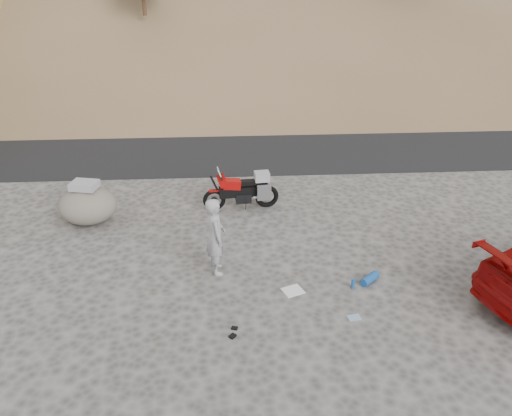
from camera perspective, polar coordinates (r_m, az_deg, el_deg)
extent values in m
plane|color=#42403D|center=(11.83, -0.44, -7.07)|extent=(140.00, 140.00, 0.00)
cube|color=black|center=(19.92, -1.82, 7.60)|extent=(120.00, 7.00, 0.05)
torus|color=black|center=(14.38, -4.79, 0.92)|extent=(0.66, 0.18, 0.65)
cylinder|color=black|center=(14.38, -4.79, 0.92)|extent=(0.20, 0.08, 0.20)
torus|color=black|center=(14.55, 1.25, 1.35)|extent=(0.70, 0.21, 0.69)
cylinder|color=black|center=(14.55, 1.25, 1.35)|extent=(0.22, 0.10, 0.22)
cylinder|color=black|center=(14.22, -4.53, 2.27)|extent=(0.37, 0.10, 0.80)
cylinder|color=black|center=(14.08, -4.02, 3.70)|extent=(0.10, 0.62, 0.04)
cube|color=black|center=(14.34, -1.86, 1.91)|extent=(1.21, 0.35, 0.30)
cube|color=black|center=(14.44, -1.46, 1.23)|extent=(0.47, 0.34, 0.28)
cube|color=#940808|center=(14.22, -2.79, 2.76)|extent=(0.55, 0.35, 0.31)
cube|color=#940808|center=(14.15, -3.88, 3.12)|extent=(0.33, 0.36, 0.35)
cube|color=silver|center=(14.04, -4.20, 4.06)|extent=(0.14, 0.31, 0.25)
cube|color=black|center=(14.26, -0.89, 2.95)|extent=(0.56, 0.27, 0.12)
cube|color=black|center=(14.33, 0.60, 2.91)|extent=(0.36, 0.21, 0.10)
cube|color=#A6A6AB|center=(14.19, 0.93, 1.76)|extent=(0.41, 0.16, 0.45)
cube|color=#A6A6AB|center=(14.65, 0.59, 2.62)|extent=(0.41, 0.16, 0.45)
cube|color=#97979C|center=(14.25, 0.69, 3.64)|extent=(0.45, 0.38, 0.26)
cube|color=#940808|center=(14.25, -4.84, 2.00)|extent=(0.31, 0.15, 0.04)
cylinder|color=black|center=(14.36, -1.16, 0.33)|extent=(0.04, 0.21, 0.36)
cylinder|color=#A6A6AB|center=(14.36, 0.57, 1.30)|extent=(0.46, 0.13, 0.13)
imported|color=#97979C|center=(11.84, -4.45, -7.15)|extent=(0.56, 0.75, 1.87)
ellipsoid|color=#554F48|center=(14.36, -18.67, 0.28)|extent=(1.98, 1.87, 1.02)
cube|color=#97979C|center=(14.12, -19.03, 2.46)|extent=(0.74, 0.63, 0.18)
cube|color=white|center=(11.18, 4.25, -9.41)|extent=(0.54, 0.51, 0.01)
cylinder|color=#174B8F|center=(11.65, 12.87, -7.88)|extent=(0.50, 0.47, 0.20)
cylinder|color=#174B8F|center=(11.39, 11.04, -8.48)|extent=(0.10, 0.10, 0.23)
cube|color=black|center=(10.18, -2.48, -13.55)|extent=(0.14, 0.12, 0.04)
cube|color=black|center=(10.00, -2.70, -14.41)|extent=(0.16, 0.17, 0.04)
cube|color=#7C9EBF|center=(10.63, 11.16, -12.18)|extent=(0.29, 0.24, 0.01)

